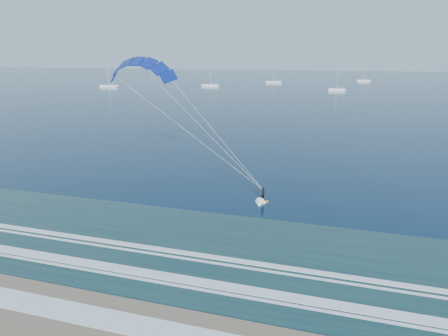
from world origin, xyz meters
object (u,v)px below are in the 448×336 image
sailboat_2 (274,82)px  sailboat_3 (337,90)px  sailboat_0 (109,86)px  kitesurfer_rig (201,126)px  sailboat_1 (210,85)px  sailboat_4 (363,81)px

sailboat_2 → sailboat_3: sailboat_2 is taller
sailboat_0 → sailboat_2: sailboat_0 is taller
kitesurfer_rig → sailboat_2: bearing=97.7°
sailboat_1 → sailboat_2: size_ratio=1.01×
sailboat_1 → sailboat_3: 67.99m
sailboat_2 → sailboat_4: size_ratio=1.16×
sailboat_3 → kitesurfer_rig: bearing=-93.9°
sailboat_2 → sailboat_1: bearing=-127.0°
sailboat_0 → sailboat_1: (50.45, 20.81, -0.00)m
sailboat_0 → sailboat_3: size_ratio=1.28×
sailboat_1 → sailboat_4: size_ratio=1.17×
sailboat_2 → sailboat_4: 61.73m
sailboat_2 → sailboat_3: bearing=-50.4°
sailboat_3 → sailboat_4: size_ratio=0.97×
sailboat_3 → sailboat_4: bearing=79.3°
kitesurfer_rig → sailboat_1: (-56.45, 170.13, -8.34)m
kitesurfer_rig → sailboat_0: bearing=125.6°
kitesurfer_rig → sailboat_4: kitesurfer_rig is taller
sailboat_0 → sailboat_3: bearing=5.7°
sailboat_1 → kitesurfer_rig: bearing=-71.6°
sailboat_0 → kitesurfer_rig: bearing=-54.4°
sailboat_4 → sailboat_1: bearing=-140.2°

